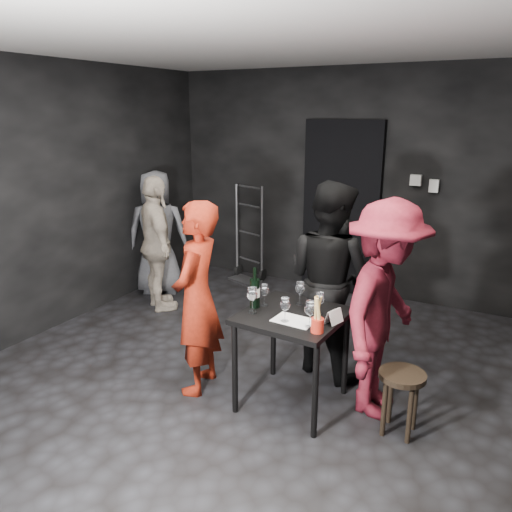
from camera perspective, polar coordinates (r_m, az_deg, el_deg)
The scene contains 25 objects.
floor at distance 4.43m, azimuth -1.69°, elevation -13.50°, with size 4.50×5.00×0.02m, color black.
ceiling at distance 3.87m, azimuth -2.05°, elevation 23.69°, with size 4.50×5.00×0.02m, color silver.
wall_back at distance 6.19m, azimuth 10.03°, elevation 8.18°, with size 4.50×0.04×2.70m, color black.
wall_left at distance 5.41m, azimuth -23.00°, elevation 5.98°, with size 0.04×5.00×2.70m, color black.
doorway at distance 6.18m, azimuth 9.71°, elevation 5.36°, with size 0.95×0.10×2.10m, color black.
wallbox_upper at distance 5.91m, azimuth 17.80°, elevation 8.26°, with size 0.12×0.06×0.12m, color #B7B7B2.
wallbox_lower at distance 5.89m, azimuth 19.68°, elevation 7.56°, with size 0.10×0.06×0.14m, color #B7B7B2.
hand_truck at distance 6.68m, azimuth -0.95°, elevation -0.85°, with size 0.42×0.35×1.27m.
tasting_table at distance 3.78m, azimuth 4.23°, elevation -7.93°, with size 0.72×0.72×0.75m.
stool at distance 3.71m, azimuth 16.30°, elevation -14.09°, with size 0.32×0.32×0.47m.
server_red at distance 3.95m, azimuth -6.76°, elevation -4.43°, with size 0.59×0.39×1.62m, color maroon.
woman_black at distance 4.23m, azimuth 8.36°, elevation -1.44°, with size 0.90×0.49×1.85m, color black.
man_maroon at distance 3.72m, azimuth 14.52°, elevation -5.00°, with size 1.14×0.53×1.77m, color maroon.
bystander_cream at distance 5.67m, azimuth -11.27°, elevation 1.46°, with size 0.91×0.44×1.55m, color beige.
bystander_grey at distance 6.20m, azimuth -11.18°, elevation 2.67°, with size 0.75×0.41×1.54m, color #5D5E62.
tasting_mat at distance 3.62m, azimuth 4.36°, elevation -7.36°, with size 0.30×0.20×0.00m, color white.
wine_glass_a at distance 3.71m, azimuth -0.44°, elevation -4.92°, with size 0.08×0.08×0.22m, color white, non-canonical shape.
wine_glass_b at distance 3.85m, azimuth 0.98°, elevation -4.36°, with size 0.07×0.07×0.19m, color white, non-canonical shape.
wine_glass_c at distance 3.88m, azimuth 5.06°, elevation -4.14°, with size 0.08×0.08×0.20m, color white, non-canonical shape.
wine_glass_d at distance 3.57m, azimuth 3.34°, elevation -6.01°, with size 0.08×0.08×0.20m, color white, non-canonical shape.
wine_glass_e at distance 3.48m, azimuth 6.19°, elevation -6.50°, with size 0.08×0.08×0.21m, color white, non-canonical shape.
wine_glass_f at distance 3.72m, azimuth 7.26°, elevation -5.28°, with size 0.07×0.07×0.19m, color white, non-canonical shape.
wine_bottle at distance 3.80m, azimuth -0.14°, elevation -4.17°, with size 0.08×0.08×0.32m.
breadstick_cup at distance 3.42m, azimuth 7.07°, elevation -6.71°, with size 0.09×0.09×0.28m.
reserved_card at distance 3.60m, azimuth 8.65°, elevation -6.79°, with size 0.08×0.14×0.10m, color white, non-canonical shape.
Camera 1 is at (1.94, -3.31, 2.21)m, focal length 35.00 mm.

